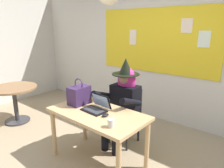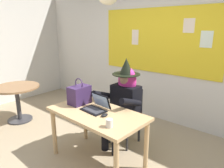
# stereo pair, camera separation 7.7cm
# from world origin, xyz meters

# --- Properties ---
(ground_plane) EXTENTS (24.00, 24.00, 0.00)m
(ground_plane) POSITION_xyz_m (0.00, 0.00, 0.00)
(ground_plane) COLOR tan
(wall_back_bulletin) EXTENTS (6.38, 2.02, 2.69)m
(wall_back_bulletin) POSITION_xyz_m (0.00, 1.96, 1.36)
(wall_back_bulletin) COLOR silver
(wall_back_bulletin) RESTS_ON ground
(desk_main) EXTENTS (1.32, 0.75, 0.74)m
(desk_main) POSITION_xyz_m (0.14, 0.13, 0.64)
(desk_main) COLOR tan
(desk_main) RESTS_ON ground
(chair_at_desk) EXTENTS (0.43, 0.43, 0.88)m
(chair_at_desk) POSITION_xyz_m (0.13, 0.84, 0.49)
(chair_at_desk) COLOR black
(chair_at_desk) RESTS_ON ground
(person_costumed) EXTENTS (0.60, 0.67, 1.37)m
(person_costumed) POSITION_xyz_m (0.13, 0.72, 0.77)
(person_costumed) COLOR black
(person_costumed) RESTS_ON ground
(laptop) EXTENTS (0.35, 0.30, 0.21)m
(laptop) POSITION_xyz_m (0.08, 0.18, 0.78)
(laptop) COLOR black
(laptop) RESTS_ON desk_main
(computer_mouse) EXTENTS (0.07, 0.11, 0.03)m
(computer_mouse) POSITION_xyz_m (0.31, 0.09, 0.75)
(computer_mouse) COLOR black
(computer_mouse) RESTS_ON desk_main
(handbag) EXTENTS (0.20, 0.30, 0.38)m
(handbag) POSITION_xyz_m (-0.26, 0.19, 0.87)
(handbag) COLOR #38234C
(handbag) RESTS_ON desk_main
(coffee_mug) EXTENTS (0.08, 0.08, 0.09)m
(coffee_mug) POSITION_xyz_m (0.54, -0.08, 0.78)
(coffee_mug) COLOR silver
(coffee_mug) RESTS_ON desk_main
(side_table_round) EXTENTS (0.85, 0.85, 0.71)m
(side_table_round) POSITION_xyz_m (-1.96, 0.07, 0.53)
(side_table_round) COLOR #8E6642
(side_table_round) RESTS_ON ground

